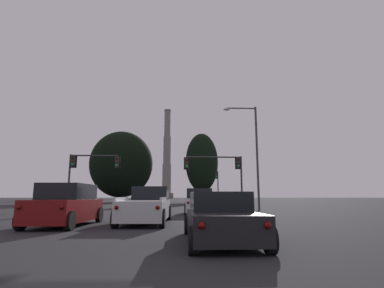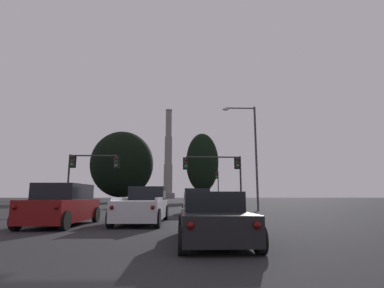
{
  "view_description": "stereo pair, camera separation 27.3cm",
  "coord_description": "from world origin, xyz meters",
  "px_view_note": "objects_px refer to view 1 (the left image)",
  "views": [
    {
      "loc": [
        1.78,
        -1.58,
        1.3
      ],
      "look_at": [
        3.93,
        43.24,
        9.16
      ],
      "focal_mm": 28.0,
      "sensor_mm": 36.0,
      "label": 1
    },
    {
      "loc": [
        2.05,
        -1.6,
        1.3
      ],
      "look_at": [
        3.93,
        43.24,
        9.16
      ],
      "focal_mm": 28.0,
      "sensor_mm": 36.0,
      "label": 2
    }
  ],
  "objects_px": {
    "pickup_truck_center_lane_second": "(147,206)",
    "street_lamp": "(252,147)",
    "sedan_right_lane_third": "(220,218)",
    "smokestack": "(167,163)",
    "traffic_light_far_right": "(217,182)",
    "suv_left_lane_second": "(67,205)",
    "traffic_light_overhead_left": "(87,167)",
    "suv_right_lane_front": "(199,202)",
    "traffic_light_overhead_right": "(221,168)"
  },
  "relations": [
    {
      "from": "traffic_light_overhead_left",
      "to": "smokestack",
      "type": "bearing_deg",
      "value": 89.04
    },
    {
      "from": "pickup_truck_center_lane_second",
      "to": "traffic_light_overhead_right",
      "type": "distance_m",
      "value": 15.95
    },
    {
      "from": "suv_right_lane_front",
      "to": "traffic_light_far_right",
      "type": "bearing_deg",
      "value": 82.14
    },
    {
      "from": "sedan_right_lane_third",
      "to": "traffic_light_far_right",
      "type": "bearing_deg",
      "value": 82.56
    },
    {
      "from": "sedan_right_lane_third",
      "to": "traffic_light_overhead_left",
      "type": "relative_size",
      "value": 0.88
    },
    {
      "from": "sedan_right_lane_third",
      "to": "traffic_light_far_right",
      "type": "distance_m",
      "value": 43.34
    },
    {
      "from": "suv_right_lane_front",
      "to": "traffic_light_far_right",
      "type": "height_order",
      "value": "traffic_light_far_right"
    },
    {
      "from": "suv_left_lane_second",
      "to": "sedan_right_lane_third",
      "type": "distance_m",
      "value": 8.01
    },
    {
      "from": "suv_right_lane_front",
      "to": "traffic_light_overhead_right",
      "type": "height_order",
      "value": "traffic_light_overhead_right"
    },
    {
      "from": "smokestack",
      "to": "suv_right_lane_front",
      "type": "bearing_deg",
      "value": -87.01
    },
    {
      "from": "suv_left_lane_second",
      "to": "street_lamp",
      "type": "relative_size",
      "value": 0.5
    },
    {
      "from": "pickup_truck_center_lane_second",
      "to": "street_lamp",
      "type": "bearing_deg",
      "value": 57.17
    },
    {
      "from": "traffic_light_overhead_left",
      "to": "street_lamp",
      "type": "height_order",
      "value": "street_lamp"
    },
    {
      "from": "sedan_right_lane_third",
      "to": "smokestack",
      "type": "height_order",
      "value": "smokestack"
    },
    {
      "from": "suv_right_lane_front",
      "to": "traffic_light_far_right",
      "type": "distance_m",
      "value": 29.94
    },
    {
      "from": "suv_right_lane_front",
      "to": "pickup_truck_center_lane_second",
      "type": "relative_size",
      "value": 0.89
    },
    {
      "from": "suv_right_lane_front",
      "to": "traffic_light_overhead_left",
      "type": "bearing_deg",
      "value": 148.84
    },
    {
      "from": "traffic_light_far_right",
      "to": "sedan_right_lane_third",
      "type": "bearing_deg",
      "value": -97.45
    },
    {
      "from": "suv_right_lane_front",
      "to": "traffic_light_overhead_right",
      "type": "distance_m",
      "value": 8.46
    },
    {
      "from": "sedan_right_lane_third",
      "to": "traffic_light_far_right",
      "type": "relative_size",
      "value": 0.84
    },
    {
      "from": "street_lamp",
      "to": "smokestack",
      "type": "distance_m",
      "value": 148.1
    },
    {
      "from": "traffic_light_far_right",
      "to": "street_lamp",
      "type": "height_order",
      "value": "street_lamp"
    },
    {
      "from": "sedan_right_lane_third",
      "to": "smokestack",
      "type": "relative_size",
      "value": 0.09
    },
    {
      "from": "suv_right_lane_front",
      "to": "street_lamp",
      "type": "height_order",
      "value": "street_lamp"
    },
    {
      "from": "traffic_light_far_right",
      "to": "suv_right_lane_front",
      "type": "bearing_deg",
      "value": -100.15
    },
    {
      "from": "suv_right_lane_front",
      "to": "smokestack",
      "type": "xyz_separation_m",
      "value": [
        -7.95,
        151.94,
        19.76
      ]
    },
    {
      "from": "sedan_right_lane_third",
      "to": "suv_left_lane_second",
      "type": "bearing_deg",
      "value": 141.04
    },
    {
      "from": "pickup_truck_center_lane_second",
      "to": "traffic_light_far_right",
      "type": "relative_size",
      "value": 0.99
    },
    {
      "from": "suv_right_lane_front",
      "to": "street_lamp",
      "type": "bearing_deg",
      "value": 45.83
    },
    {
      "from": "traffic_light_overhead_right",
      "to": "smokestack",
      "type": "height_order",
      "value": "smokestack"
    },
    {
      "from": "sedan_right_lane_third",
      "to": "traffic_light_overhead_left",
      "type": "distance_m",
      "value": 22.96
    },
    {
      "from": "traffic_light_far_right",
      "to": "smokestack",
      "type": "xyz_separation_m",
      "value": [
        -13.2,
        122.61,
        16.96
      ]
    },
    {
      "from": "sedan_right_lane_third",
      "to": "traffic_light_far_right",
      "type": "xyz_separation_m",
      "value": [
        5.61,
        42.87,
        3.03
      ]
    },
    {
      "from": "suv_left_lane_second",
      "to": "smokestack",
      "type": "distance_m",
      "value": 161.65
    },
    {
      "from": "traffic_light_far_right",
      "to": "traffic_light_overhead_left",
      "type": "distance_m",
      "value": 27.38
    },
    {
      "from": "street_lamp",
      "to": "pickup_truck_center_lane_second",
      "type": "bearing_deg",
      "value": -124.79
    },
    {
      "from": "suv_right_lane_front",
      "to": "pickup_truck_center_lane_second",
      "type": "distance_m",
      "value": 7.78
    },
    {
      "from": "suv_right_lane_front",
      "to": "street_lamp",
      "type": "relative_size",
      "value": 0.5
    },
    {
      "from": "street_lamp",
      "to": "smokestack",
      "type": "xyz_separation_m",
      "value": [
        -13.4,
        146.76,
        14.71
      ]
    },
    {
      "from": "traffic_light_far_right",
      "to": "smokestack",
      "type": "height_order",
      "value": "smokestack"
    },
    {
      "from": "traffic_light_overhead_left",
      "to": "suv_right_lane_front",
      "type": "bearing_deg",
      "value": -33.45
    },
    {
      "from": "suv_left_lane_second",
      "to": "smokestack",
      "type": "xyz_separation_m",
      "value": [
        -1.37,
        160.44,
        19.76
      ]
    },
    {
      "from": "traffic_light_overhead_right",
      "to": "suv_left_lane_second",
      "type": "bearing_deg",
      "value": -120.68
    },
    {
      "from": "sedan_right_lane_third",
      "to": "smokestack",
      "type": "bearing_deg",
      "value": 92.63
    },
    {
      "from": "traffic_light_overhead_right",
      "to": "smokestack",
      "type": "distance_m",
      "value": 145.97
    },
    {
      "from": "suv_left_lane_second",
      "to": "pickup_truck_center_lane_second",
      "type": "bearing_deg",
      "value": 23.27
    },
    {
      "from": "pickup_truck_center_lane_second",
      "to": "traffic_light_overhead_left",
      "type": "xyz_separation_m",
      "value": [
        -7.26,
        13.98,
        3.25
      ]
    },
    {
      "from": "sedan_right_lane_third",
      "to": "smokestack",
      "type": "xyz_separation_m",
      "value": [
        -7.59,
        165.47,
        19.99
      ]
    },
    {
      "from": "suv_left_lane_second",
      "to": "traffic_light_overhead_left",
      "type": "bearing_deg",
      "value": 105.8
    },
    {
      "from": "traffic_light_overhead_left",
      "to": "street_lamp",
      "type": "bearing_deg",
      "value": -6.01
    }
  ]
}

